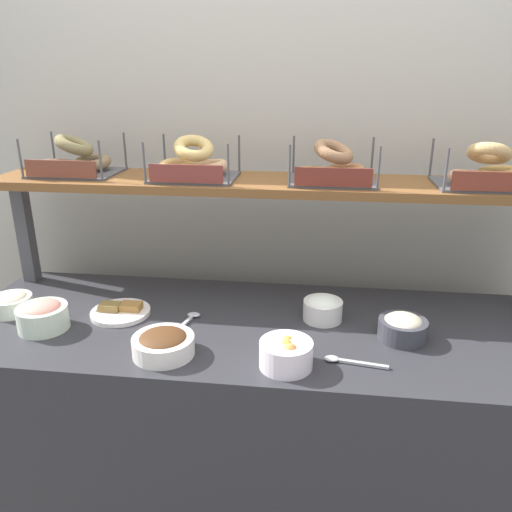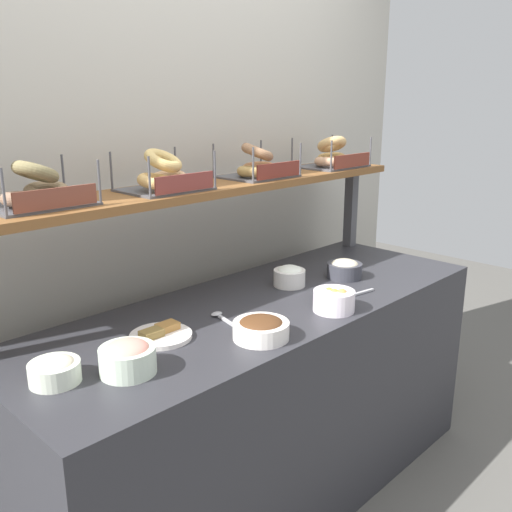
{
  "view_description": "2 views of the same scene",
  "coord_description": "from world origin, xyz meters",
  "px_view_note": "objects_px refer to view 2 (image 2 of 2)",
  "views": [
    {
      "loc": [
        0.19,
        -1.48,
        1.64
      ],
      "look_at": [
        0.0,
        0.02,
        1.08
      ],
      "focal_mm": 35.37,
      "sensor_mm": 36.0,
      "label": 1
    },
    {
      "loc": [
        -1.46,
        -1.39,
        1.6
      ],
      "look_at": [
        0.03,
        0.07,
        1.02
      ],
      "focal_mm": 39.53,
      "sensor_mm": 36.0,
      "label": 2
    }
  ],
  "objects_px": {
    "bagel_basket_poppy": "(37,191)",
    "bowl_chocolate_spread": "(261,328)",
    "bagel_basket_plain": "(164,177)",
    "bagel_basket_sesame": "(332,157)",
    "bowl_lox_spread": "(128,357)",
    "serving_spoon_near_plate": "(222,318)",
    "bowl_fruit_salad": "(334,300)",
    "serving_plate_white": "(161,335)",
    "bowl_tuna_salad": "(345,269)",
    "bowl_cream_cheese": "(289,276)",
    "serving_spoon_by_edge": "(352,295)",
    "bagel_basket_everything": "(258,166)",
    "bowl_potato_salad": "(54,370)"
  },
  "relations": [
    {
      "from": "bowl_fruit_salad",
      "to": "bowl_lox_spread",
      "type": "xyz_separation_m",
      "value": [
        -0.8,
        0.13,
        0.01
      ]
    },
    {
      "from": "bowl_chocolate_spread",
      "to": "bagel_basket_poppy",
      "type": "distance_m",
      "value": 0.82
    },
    {
      "from": "bowl_cream_cheese",
      "to": "serving_spoon_by_edge",
      "type": "height_order",
      "value": "bowl_cream_cheese"
    },
    {
      "from": "serving_spoon_by_edge",
      "to": "bagel_basket_sesame",
      "type": "relative_size",
      "value": 0.56
    },
    {
      "from": "bowl_fruit_salad",
      "to": "bagel_basket_plain",
      "type": "xyz_separation_m",
      "value": [
        -0.37,
        0.5,
        0.44
      ]
    },
    {
      "from": "bowl_fruit_salad",
      "to": "bagel_basket_sesame",
      "type": "relative_size",
      "value": 0.47
    },
    {
      "from": "serving_plate_white",
      "to": "bagel_basket_everything",
      "type": "distance_m",
      "value": 0.88
    },
    {
      "from": "bagel_basket_sesame",
      "to": "bowl_lox_spread",
      "type": "bearing_deg",
      "value": -165.43
    },
    {
      "from": "bagel_basket_poppy",
      "to": "bagel_basket_plain",
      "type": "bearing_deg",
      "value": -3.72
    },
    {
      "from": "bowl_fruit_salad",
      "to": "serving_spoon_near_plate",
      "type": "bearing_deg",
      "value": 146.23
    },
    {
      "from": "bowl_cream_cheese",
      "to": "bagel_basket_poppy",
      "type": "relative_size",
      "value": 0.43
    },
    {
      "from": "bowl_potato_salad",
      "to": "bowl_chocolate_spread",
      "type": "relative_size",
      "value": 0.76
    },
    {
      "from": "bowl_lox_spread",
      "to": "bowl_chocolate_spread",
      "type": "distance_m",
      "value": 0.45
    },
    {
      "from": "bagel_basket_sesame",
      "to": "bowl_potato_salad",
      "type": "bearing_deg",
      "value": -170.3
    },
    {
      "from": "serving_spoon_near_plate",
      "to": "bowl_tuna_salad",
      "type": "bearing_deg",
      "value": -2.05
    },
    {
      "from": "bowl_fruit_salad",
      "to": "bagel_basket_everything",
      "type": "xyz_separation_m",
      "value": [
        0.11,
        0.5,
        0.43
      ]
    },
    {
      "from": "bowl_potato_salad",
      "to": "bowl_cream_cheese",
      "type": "bearing_deg",
      "value": 4.41
    },
    {
      "from": "bowl_fruit_salad",
      "to": "serving_plate_white",
      "type": "distance_m",
      "value": 0.64
    },
    {
      "from": "serving_spoon_near_plate",
      "to": "bagel_basket_everything",
      "type": "distance_m",
      "value": 0.71
    },
    {
      "from": "bowl_fruit_salad",
      "to": "bowl_cream_cheese",
      "type": "bearing_deg",
      "value": 71.54
    },
    {
      "from": "bowl_potato_salad",
      "to": "bowl_cream_cheese",
      "type": "relative_size",
      "value": 1.07
    },
    {
      "from": "bagel_basket_everything",
      "to": "bagel_basket_sesame",
      "type": "height_order",
      "value": "bagel_basket_sesame"
    },
    {
      "from": "bowl_cream_cheese",
      "to": "bowl_chocolate_spread",
      "type": "distance_m",
      "value": 0.55
    },
    {
      "from": "bowl_chocolate_spread",
      "to": "serving_plate_white",
      "type": "relative_size",
      "value": 0.9
    },
    {
      "from": "bowl_tuna_salad",
      "to": "bowl_cream_cheese",
      "type": "distance_m",
      "value": 0.27
    },
    {
      "from": "bagel_basket_everything",
      "to": "bagel_basket_sesame",
      "type": "bearing_deg",
      "value": -0.89
    },
    {
      "from": "serving_spoon_near_plate",
      "to": "serving_spoon_by_edge",
      "type": "height_order",
      "value": "same"
    },
    {
      "from": "serving_spoon_near_plate",
      "to": "bagel_basket_sesame",
      "type": "relative_size",
      "value": 0.54
    },
    {
      "from": "serving_plate_white",
      "to": "serving_spoon_by_edge",
      "type": "height_order",
      "value": "serving_plate_white"
    },
    {
      "from": "bowl_cream_cheese",
      "to": "bagel_basket_plain",
      "type": "height_order",
      "value": "bagel_basket_plain"
    },
    {
      "from": "bowl_lox_spread",
      "to": "bagel_basket_poppy",
      "type": "xyz_separation_m",
      "value": [
        -0.03,
        0.4,
        0.43
      ]
    },
    {
      "from": "bowl_potato_salad",
      "to": "bowl_lox_spread",
      "type": "bearing_deg",
      "value": -29.53
    },
    {
      "from": "bowl_chocolate_spread",
      "to": "bagel_basket_plain",
      "type": "distance_m",
      "value": 0.65
    },
    {
      "from": "bowl_potato_salad",
      "to": "bowl_lox_spread",
      "type": "height_order",
      "value": "bowl_lox_spread"
    },
    {
      "from": "bagel_basket_poppy",
      "to": "bowl_chocolate_spread",
      "type": "bearing_deg",
      "value": -47.6
    },
    {
      "from": "bowl_fruit_salad",
      "to": "bagel_basket_plain",
      "type": "height_order",
      "value": "bagel_basket_plain"
    },
    {
      "from": "serving_plate_white",
      "to": "bagel_basket_everything",
      "type": "bearing_deg",
      "value": 19.16
    },
    {
      "from": "bowl_chocolate_spread",
      "to": "bagel_basket_poppy",
      "type": "xyz_separation_m",
      "value": [
        -0.46,
        0.51,
        0.44
      ]
    },
    {
      "from": "bowl_tuna_salad",
      "to": "bagel_basket_plain",
      "type": "xyz_separation_m",
      "value": [
        -0.72,
        0.29,
        0.44
      ]
    },
    {
      "from": "bowl_fruit_salad",
      "to": "serving_spoon_near_plate",
      "type": "relative_size",
      "value": 0.88
    },
    {
      "from": "bowl_fruit_salad",
      "to": "bowl_lox_spread",
      "type": "bearing_deg",
      "value": 171.06
    },
    {
      "from": "bowl_fruit_salad",
      "to": "serving_spoon_by_edge",
      "type": "height_order",
      "value": "bowl_fruit_salad"
    },
    {
      "from": "bowl_potato_salad",
      "to": "bagel_basket_sesame",
      "type": "relative_size",
      "value": 0.44
    },
    {
      "from": "bagel_basket_plain",
      "to": "serving_plate_white",
      "type": "bearing_deg",
      "value": -132.25
    },
    {
      "from": "serving_plate_white",
      "to": "bowl_potato_salad",
      "type": "bearing_deg",
      "value": -174.89
    },
    {
      "from": "bowl_cream_cheese",
      "to": "bowl_fruit_salad",
      "type": "relative_size",
      "value": 0.86
    },
    {
      "from": "bowl_fruit_salad",
      "to": "bowl_tuna_salad",
      "type": "bearing_deg",
      "value": 30.41
    },
    {
      "from": "bowl_potato_salad",
      "to": "bagel_basket_plain",
      "type": "relative_size",
      "value": 0.47
    },
    {
      "from": "bagel_basket_sesame",
      "to": "serving_spoon_near_plate",
      "type": "bearing_deg",
      "value": -164.66
    },
    {
      "from": "bowl_potato_salad",
      "to": "bowl_fruit_salad",
      "type": "height_order",
      "value": "bowl_fruit_salad"
    }
  ]
}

